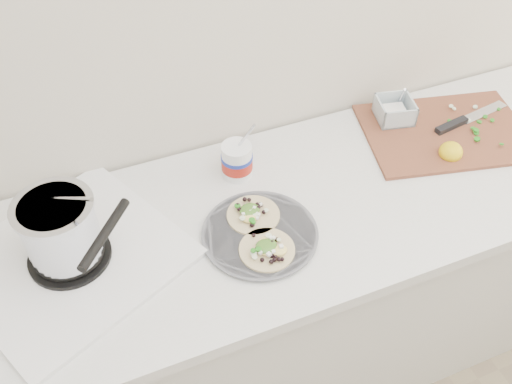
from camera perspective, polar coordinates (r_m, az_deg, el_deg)
name	(u,v)px	position (r m, az deg, el deg)	size (l,w,h in m)	color
counter	(307,286)	(1.96, 5.10, -9.33)	(2.44, 0.66, 0.90)	silver
stove	(64,240)	(1.47, -18.62, -4.61)	(0.65, 0.64, 0.25)	silver
taco_plate	(260,232)	(1.49, 0.39, -4.00)	(0.31, 0.31, 0.04)	#5B5C62
tub	(238,157)	(1.62, -1.82, 3.47)	(0.09, 0.09, 0.20)	white
cutboard	(442,127)	(1.89, 18.06, 6.22)	(0.57, 0.46, 0.08)	brown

